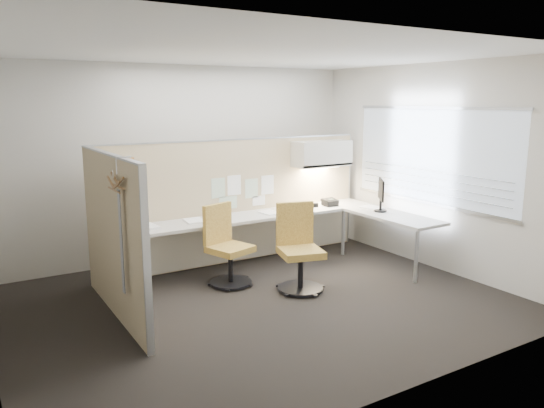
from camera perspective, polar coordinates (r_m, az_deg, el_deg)
floor at (r=6.24m, az=-1.34°, el=-10.58°), size 5.50×4.50×0.01m
ceiling at (r=5.82m, az=-1.47°, el=16.07°), size 5.50×4.50×0.01m
wall_back at (r=7.88m, az=-9.66°, el=4.39°), size 5.50×0.02×2.80m
wall_front at (r=4.11m, az=14.53°, el=-1.92°), size 5.50×0.02×2.80m
wall_right at (r=7.61m, az=16.84°, el=3.84°), size 0.02×4.50×2.80m
window_pane at (r=7.58m, az=16.78°, el=4.95°), size 0.01×2.80×1.30m
partition_back at (r=7.60m, az=-3.85°, el=0.27°), size 4.10×0.06×1.75m
partition_left at (r=5.87m, az=-16.70°, el=-3.43°), size 0.06×2.20×1.75m
desk at (r=7.44m, az=0.48°, el=-2.09°), size 4.00×2.07×0.73m
overhead_bin at (r=8.05m, az=5.38°, el=5.42°), size 0.90×0.36×0.38m
task_light_strip at (r=8.07m, az=5.35°, el=3.94°), size 0.60×0.06×0.02m
pinned_papers at (r=7.58m, az=-3.21°, el=1.46°), size 1.01×0.00×0.47m
poster at (r=6.90m, az=-15.65°, el=3.36°), size 0.28×0.00×0.35m
chair_left at (r=6.73m, az=-4.96°, el=-4.74°), size 0.59×0.61×1.00m
chair_right at (r=6.52m, az=2.89°, el=-5.03°), size 0.60×0.62×1.05m
monitor at (r=7.70m, az=11.65°, el=1.15°), size 0.28×0.37×0.46m
phone at (r=8.05m, az=6.23°, el=0.17°), size 0.21×0.20×0.12m
stapler at (r=8.03m, az=3.67°, el=-0.02°), size 0.15×0.07×0.05m
tape_dispenser at (r=7.94m, az=4.61°, el=-0.11°), size 0.11×0.09×0.06m
coat_hook at (r=5.22m, az=-16.33°, el=0.94°), size 0.18×0.44×1.32m
paper_stack_0 at (r=6.79m, az=-13.31°, el=-2.42°), size 0.25×0.32×0.03m
paper_stack_1 at (r=7.04m, az=-8.37°, el=-1.81°), size 0.26×0.32×0.02m
paper_stack_2 at (r=7.50m, az=-0.23°, el=-0.93°), size 0.26×0.32×0.01m
paper_stack_3 at (r=7.64m, az=2.29°, el=-0.67°), size 0.23×0.30×0.02m
paper_stack_4 at (r=7.94m, az=10.68°, el=-0.40°), size 0.27×0.33×0.02m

